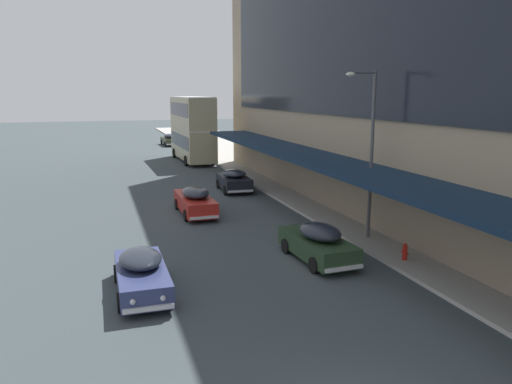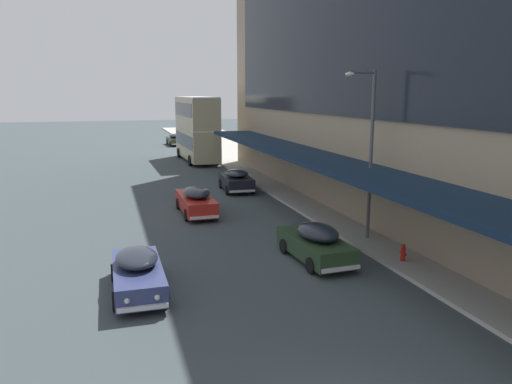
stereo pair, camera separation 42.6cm
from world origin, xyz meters
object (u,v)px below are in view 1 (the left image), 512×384
fire_hydrant (405,252)px  sedan_trailing_mid (234,180)px  street_lamp (369,144)px  sedan_oncoming_front (169,140)px  sedan_lead_near (318,242)px  sedan_second_near (141,273)px  transit_bus_kerbside_front (192,127)px  sedan_far_back (195,201)px

fire_hydrant → sedan_trailing_mid: bearing=98.8°
fire_hydrant → street_lamp: bearing=88.2°
street_lamp → fire_hydrant: bearing=-91.8°
sedan_oncoming_front → sedan_lead_near: sedan_lead_near is taller
sedan_second_near → transit_bus_kerbside_front: bearing=76.4°
transit_bus_kerbside_front → sedan_second_near: transit_bus_kerbside_front is taller
sedan_trailing_mid → sedan_second_near: size_ratio=0.96×
sedan_lead_near → sedan_trailing_mid: bearing=87.7°
sedan_lead_near → street_lamp: size_ratio=0.59×
transit_bus_kerbside_front → sedan_lead_near: 31.58m
transit_bus_kerbside_front → sedan_oncoming_front: 16.42m
transit_bus_kerbside_front → sedan_second_near: (-7.92, -32.66, -2.72)m
sedan_oncoming_front → sedan_lead_near: (-0.67, -47.65, 0.03)m
sedan_second_near → sedan_far_back: sedan_far_back is taller
street_lamp → sedan_oncoming_front: bearing=93.3°
sedan_oncoming_front → sedan_second_near: sedan_oncoming_front is taller
sedan_far_back → sedan_lead_near: bearing=-70.8°
sedan_second_near → sedan_far_back: 11.32m
transit_bus_kerbside_front → sedan_second_near: 33.71m
fire_hydrant → sedan_lead_near: bearing=156.7°
sedan_lead_near → sedan_far_back: bearing=109.2°
sedan_trailing_mid → sedan_far_back: bearing=-123.3°
sedan_lead_near → sedan_far_back: sedan_lead_near is taller
transit_bus_kerbside_front → sedan_second_near: bearing=-103.6°
sedan_lead_near → street_lamp: 5.37m
sedan_far_back → fire_hydrant: bearing=-59.0°
street_lamp → sedan_lead_near: bearing=-149.5°
sedan_trailing_mid → sedan_lead_near: (-0.62, -15.35, 0.02)m
sedan_far_back → street_lamp: size_ratio=0.66×
sedan_trailing_mid → street_lamp: street_lamp is taller
sedan_trailing_mid → street_lamp: 14.18m
sedan_trailing_mid → sedan_lead_near: 15.37m
sedan_second_near → sedan_lead_near: size_ratio=1.00×
sedan_lead_near → transit_bus_kerbside_front: bearing=88.7°
sedan_lead_near → fire_hydrant: bearing=-23.3°
sedan_oncoming_front → fire_hydrant: bearing=-87.0°
fire_hydrant → sedan_second_near: bearing=179.0°
sedan_second_near → fire_hydrant: 10.39m
sedan_second_near → sedan_far_back: (3.91, 10.62, 0.06)m
sedan_far_back → street_lamp: (6.59, -7.47, 3.74)m
transit_bus_kerbside_front → sedan_far_back: transit_bus_kerbside_front is taller
sedan_trailing_mid → sedan_far_back: size_ratio=0.87×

